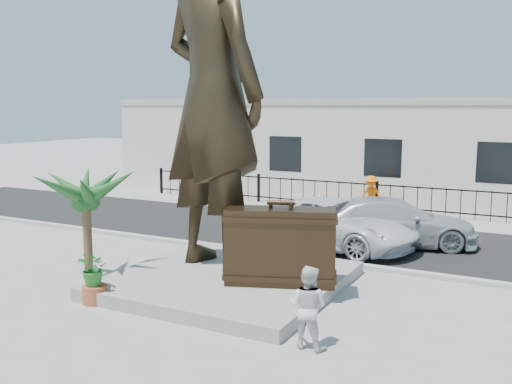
% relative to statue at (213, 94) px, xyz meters
% --- Properties ---
extents(ground, '(100.00, 100.00, 0.00)m').
position_rel_statue_xyz_m(ground, '(1.17, -1.95, -4.65)').
color(ground, '#9E9991').
rests_on(ground, ground).
extents(street, '(40.00, 7.00, 0.01)m').
position_rel_statue_xyz_m(street, '(1.17, 6.05, -4.64)').
color(street, black).
rests_on(street, ground).
extents(curb, '(40.00, 0.25, 0.12)m').
position_rel_statue_xyz_m(curb, '(1.17, 2.55, -4.59)').
color(curb, '#A5A399').
rests_on(curb, ground).
extents(far_sidewalk, '(40.00, 2.50, 0.02)m').
position_rel_statue_xyz_m(far_sidewalk, '(1.17, 10.05, -4.64)').
color(far_sidewalk, '#9E9991').
rests_on(far_sidewalk, ground).
extents(plinth, '(5.20, 5.20, 0.30)m').
position_rel_statue_xyz_m(plinth, '(0.67, -0.45, -4.50)').
color(plinth, gray).
rests_on(plinth, ground).
extents(fence, '(22.00, 0.10, 1.20)m').
position_rel_statue_xyz_m(fence, '(1.17, 10.85, -4.05)').
color(fence, black).
rests_on(fence, ground).
extents(building, '(28.00, 7.00, 4.40)m').
position_rel_statue_xyz_m(building, '(1.17, 15.05, -2.45)').
color(building, silver).
rests_on(building, ground).
extents(statue, '(3.66, 2.96, 8.69)m').
position_rel_statue_xyz_m(statue, '(0.00, 0.00, 0.00)').
color(statue, black).
rests_on(statue, plinth).
extents(suitcase, '(2.62, 1.60, 1.76)m').
position_rel_statue_xyz_m(suitcase, '(2.11, -0.53, -3.47)').
color(suitcase, black).
rests_on(suitcase, plinth).
extents(tourist, '(0.77, 0.61, 1.53)m').
position_rel_statue_xyz_m(tourist, '(3.76, -2.87, -3.88)').
color(tourist, silver).
rests_on(tourist, ground).
extents(car_white, '(5.75, 3.57, 1.49)m').
position_rel_statue_xyz_m(car_white, '(1.57, 4.47, -3.89)').
color(car_white, silver).
rests_on(car_white, street).
extents(car_silver, '(5.49, 3.68, 1.48)m').
position_rel_statue_xyz_m(car_silver, '(3.20, 5.55, -3.90)').
color(car_silver, '#A5A8AA').
rests_on(car_silver, street).
extents(worker, '(1.10, 0.74, 1.58)m').
position_rel_statue_xyz_m(worker, '(1.12, 10.16, -3.84)').
color(worker, orange).
rests_on(worker, far_sidewalk).
extents(palm_tree, '(1.80, 1.80, 3.20)m').
position_rel_statue_xyz_m(palm_tree, '(-2.69, -1.67, -4.65)').
color(palm_tree, '#1B4B1E').
rests_on(palm_tree, ground).
extents(planter, '(0.56, 0.56, 0.40)m').
position_rel_statue_xyz_m(planter, '(-1.36, -2.87, -4.45)').
color(planter, '#9C4829').
rests_on(planter, ground).
extents(shrub, '(0.75, 0.67, 0.78)m').
position_rel_statue_xyz_m(shrub, '(-1.36, -2.87, -3.85)').
color(shrub, '#236E24').
rests_on(shrub, planter).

